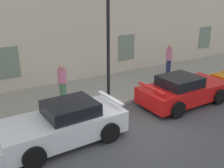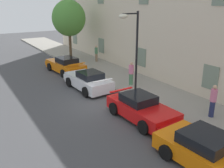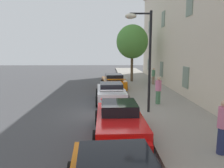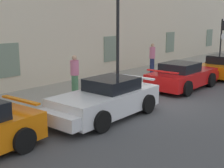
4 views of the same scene
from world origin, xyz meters
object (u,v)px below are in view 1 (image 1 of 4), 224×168
object	(u,v)px
street_lamp	(114,16)
pedestrian_bystander	(62,82)
sportscar_white_middle	(186,90)
pedestrian_strolling	(169,59)
sportscar_yellow_flank	(58,126)

from	to	relation	value
street_lamp	pedestrian_bystander	distance (m)	3.65
sportscar_white_middle	street_lamp	size ratio (longest dim) A/B	0.85
sportscar_white_middle	pedestrian_bystander	bearing A→B (deg)	150.48
sportscar_white_middle	street_lamp	bearing A→B (deg)	156.14
sportscar_white_middle	pedestrian_bystander	world-z (taller)	pedestrian_bystander
sportscar_white_middle	pedestrian_strolling	xyz separation A→B (m)	(1.85, 3.20, 0.47)
street_lamp	pedestrian_strolling	size ratio (longest dim) A/B	2.99
sportscar_white_middle	street_lamp	distance (m)	4.64
sportscar_yellow_flank	street_lamp	world-z (taller)	street_lamp
sportscar_white_middle	pedestrian_bystander	xyz separation A→B (m)	(-4.80, 2.72, 0.42)
sportscar_yellow_flank	sportscar_white_middle	size ratio (longest dim) A/B	1.01
pedestrian_bystander	pedestrian_strolling	bearing A→B (deg)	4.12
street_lamp	sportscar_yellow_flank	bearing A→B (deg)	-153.00
sportscar_yellow_flank	sportscar_white_middle	bearing A→B (deg)	2.34
sportscar_yellow_flank	pedestrian_strolling	xyz separation A→B (m)	(7.96, 3.45, 0.46)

